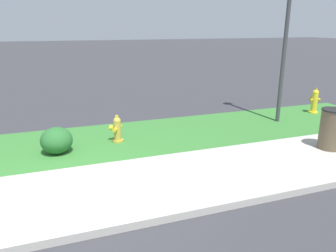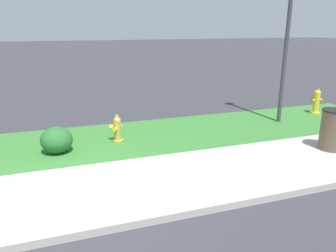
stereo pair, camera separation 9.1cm
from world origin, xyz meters
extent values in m
plane|color=#38383D|center=(0.00, 0.00, 0.00)|extent=(120.00, 120.00, 0.00)
cube|color=#BCB7AD|center=(0.00, 0.00, 0.01)|extent=(18.00, 2.20, 0.01)
cube|color=#387A33|center=(0.00, 2.43, 0.00)|extent=(18.00, 2.67, 0.01)
cube|color=#BCB7AD|center=(0.00, -1.18, 0.06)|extent=(18.00, 0.16, 0.12)
cylinder|color=yellow|center=(7.51, 2.82, 0.03)|extent=(0.28, 0.28, 0.05)
cylinder|color=yellow|center=(7.51, 2.82, 0.35)|extent=(0.18, 0.18, 0.59)
sphere|color=yellow|center=(7.51, 2.82, 0.64)|extent=(0.19, 0.19, 0.19)
cube|color=#B29323|center=(7.51, 2.82, 0.75)|extent=(0.06, 0.06, 0.06)
cylinder|color=#B29323|center=(7.37, 2.83, 0.42)|extent=(0.10, 0.10, 0.09)
cylinder|color=#B29323|center=(7.64, 2.81, 0.42)|extent=(0.10, 0.10, 0.09)
cylinder|color=#B29323|center=(7.52, 2.96, 0.42)|extent=(0.13, 0.11, 0.12)
cylinder|color=gold|center=(1.23, 2.27, 0.03)|extent=(0.26, 0.26, 0.05)
cylinder|color=gold|center=(1.23, 2.27, 0.28)|extent=(0.17, 0.17, 0.45)
sphere|color=gold|center=(1.23, 2.27, 0.50)|extent=(0.18, 0.18, 0.18)
cube|color=yellow|center=(1.23, 2.27, 0.61)|extent=(0.08, 0.08, 0.06)
cylinder|color=yellow|center=(1.16, 2.16, 0.33)|extent=(0.13, 0.13, 0.09)
cylinder|color=yellow|center=(1.31, 2.37, 0.33)|extent=(0.13, 0.13, 0.09)
cylinder|color=yellow|center=(1.12, 2.34, 0.33)|extent=(0.15, 0.16, 0.12)
sphere|color=white|center=(7.32, 1.97, 0.30)|extent=(0.15, 0.15, 0.15)
sphere|color=black|center=(7.25, 1.96, 0.29)|extent=(0.03, 0.03, 0.03)
cone|color=white|center=(7.33, 1.93, 0.40)|extent=(0.07, 0.07, 0.07)
cone|color=white|center=(7.31, 2.01, 0.40)|extent=(0.07, 0.07, 0.07)
cylinder|color=white|center=(7.44, 1.95, 0.08)|extent=(0.05, 0.05, 0.17)
cylinder|color=white|center=(7.41, 2.05, 0.08)|extent=(0.05, 0.05, 0.17)
cylinder|color=white|center=(7.62, 2.10, 0.08)|extent=(0.05, 0.05, 0.17)
cylinder|color=#3D3D42|center=(5.86, 2.43, 2.48)|extent=(0.11, 0.11, 4.97)
cylinder|color=brown|center=(5.54, 0.22, 0.43)|extent=(0.50, 0.50, 0.87)
cylinder|color=black|center=(5.54, 0.22, 0.88)|extent=(0.53, 0.53, 0.03)
ellipsoid|color=#28662D|center=(-0.12, 2.00, 0.28)|extent=(0.67, 0.67, 0.57)
camera|label=1|loc=(-0.12, -4.94, 2.60)|focal=35.00mm
camera|label=2|loc=(-0.04, -4.97, 2.60)|focal=35.00mm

